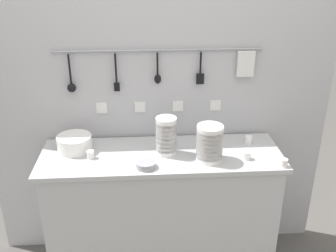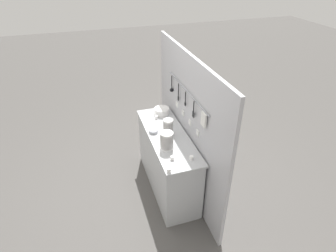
% 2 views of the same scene
% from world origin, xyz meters
% --- Properties ---
extents(counter, '(1.50, 0.50, 0.90)m').
position_xyz_m(counter, '(0.00, 0.00, 0.45)').
color(counter, '#B7BABC').
rests_on(counter, ground).
extents(back_wall, '(2.30, 0.09, 1.94)m').
position_xyz_m(back_wall, '(0.00, 0.28, 0.97)').
color(back_wall, '#B2B2B7').
rests_on(back_wall, ground).
extents(bowl_stack_tall_left, '(0.13, 0.13, 0.24)m').
position_xyz_m(bowl_stack_tall_left, '(0.03, -0.00, 1.02)').
color(bowl_stack_tall_left, white).
rests_on(bowl_stack_tall_left, counter).
extents(bowl_stack_wide_centre, '(0.16, 0.16, 0.22)m').
position_xyz_m(bowl_stack_wide_centre, '(0.28, -0.10, 1.01)').
color(bowl_stack_wide_centre, white).
rests_on(bowl_stack_wide_centre, counter).
extents(plate_stack, '(0.22, 0.22, 0.10)m').
position_xyz_m(plate_stack, '(-0.54, 0.08, 0.95)').
color(plate_stack, white).
rests_on(plate_stack, counter).
extents(steel_mixing_bowl, '(0.12, 0.12, 0.04)m').
position_xyz_m(steel_mixing_bowl, '(-0.10, -0.16, 0.92)').
color(steel_mixing_bowl, '#93969E').
rests_on(steel_mixing_bowl, counter).
extents(cup_edge_near, '(0.05, 0.05, 0.05)m').
position_xyz_m(cup_edge_near, '(0.70, -0.21, 0.92)').
color(cup_edge_near, white).
rests_on(cup_edge_near, counter).
extents(cup_front_left, '(0.05, 0.05, 0.05)m').
position_xyz_m(cup_front_left, '(-0.43, -0.03, 0.92)').
color(cup_front_left, white).
rests_on(cup_front_left, counter).
extents(cup_by_caddy, '(0.05, 0.05, 0.05)m').
position_xyz_m(cup_by_caddy, '(0.51, -0.10, 0.92)').
color(cup_by_caddy, white).
rests_on(cup_by_caddy, counter).
extents(cup_edge_far, '(0.05, 0.05, 0.05)m').
position_xyz_m(cup_edge_far, '(0.58, 0.11, 0.92)').
color(cup_edge_far, white).
rests_on(cup_edge_far, counter).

